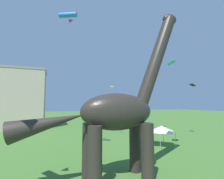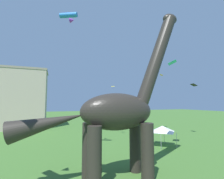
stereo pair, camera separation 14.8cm
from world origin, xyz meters
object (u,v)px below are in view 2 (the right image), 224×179
festival_canopy_tent (162,129)px  kite_drifting (194,85)px  person_vendor_side (150,144)px  kite_high_right (172,63)px  dinosaur_sculpture (117,112)px  kite_trailing (113,87)px  kite_far_left (69,16)px  kite_high_left (161,75)px

festival_canopy_tent → kite_drifting: 13.28m
festival_canopy_tent → kite_drifting: bearing=18.2°
person_vendor_side → festival_canopy_tent: bearing=-13.0°
festival_canopy_tent → kite_high_right: (-0.41, -3.00, 9.36)m
kite_drifting → dinosaur_sculpture: bearing=-153.0°
kite_trailing → festival_canopy_tent: bearing=-58.6°
kite_trailing → kite_far_left: kite_far_left is taller
kite_drifting → kite_high_right: kite_high_right is taller
kite_trailing → kite_high_left: kite_high_left is taller
person_vendor_side → kite_drifting: 16.92m
kite_far_left → kite_high_left: kite_far_left is taller
kite_high_right → kite_far_left: bearing=170.1°
person_vendor_side → kite_far_left: (-10.86, 0.56, 16.11)m
festival_canopy_tent → kite_high_left: (8.11, 10.27, 10.43)m
kite_drifting → kite_trailing: 16.06m
festival_canopy_tent → kite_trailing: bearing=121.4°
person_vendor_side → kite_high_right: kite_high_right is taller
kite_far_left → kite_trailing: bearing=44.0°
festival_canopy_tent → kite_trailing: kite_trailing is taller
festival_canopy_tent → kite_far_left: size_ratio=1.43×
person_vendor_side → kite_high_right: bearing=-68.2°
kite_far_left → festival_canopy_tent: bearing=2.7°
person_vendor_side → kite_far_left: kite_far_left is taller
dinosaur_sculpture → kite_high_left: size_ratio=14.18×
kite_trailing → kite_far_left: size_ratio=0.37×
kite_drifting → kite_high_right: bearing=-149.4°
festival_canopy_tent → person_vendor_side: bearing=-158.6°
dinosaur_sculpture → kite_high_left: (18.43, 17.42, 7.30)m
festival_canopy_tent → kite_high_left: bearing=51.7°
dinosaur_sculpture → kite_trailing: (5.40, 15.21, 3.88)m
kite_drifting → kite_high_left: kite_high_left is taller
kite_drifting → kite_far_left: kite_far_left is taller
dinosaur_sculpture → kite_high_left: 26.39m
person_vendor_side → kite_high_left: size_ratio=1.43×
kite_high_left → person_vendor_side: bearing=-134.3°
person_vendor_side → kite_drifting: (13.54, 4.65, 9.02)m
dinosaur_sculpture → kite_far_left: bearing=103.2°
kite_high_left → kite_far_left: bearing=-153.7°
kite_drifting → kite_high_left: size_ratio=1.30×
kite_far_left → kite_high_right: size_ratio=1.26×
person_vendor_side → kite_trailing: bearing=66.8°
dinosaur_sculpture → person_vendor_side: size_ratio=9.95×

